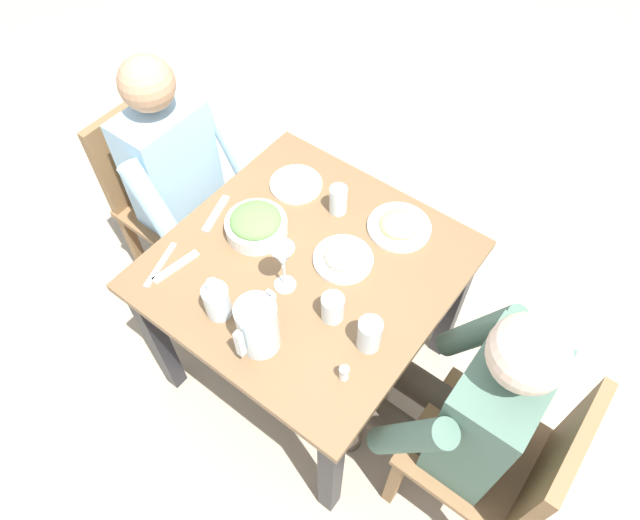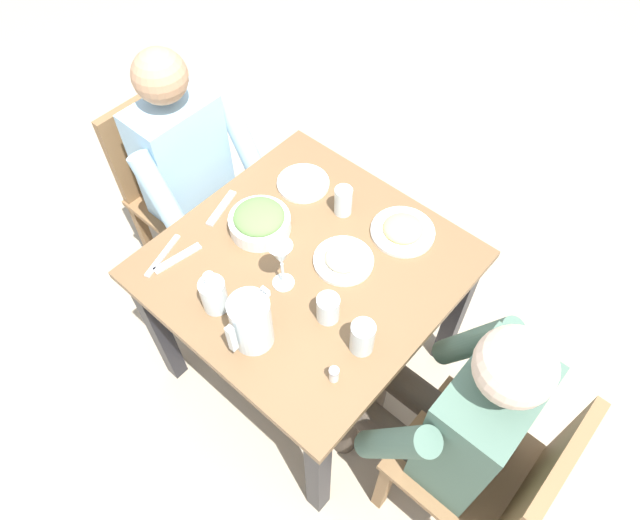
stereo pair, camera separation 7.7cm
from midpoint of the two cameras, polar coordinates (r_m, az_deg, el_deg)
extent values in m
plane|color=tan|center=(2.48, -0.10, -10.26)|extent=(8.00, 8.00, 0.00)
cube|color=brown|center=(1.86, -0.14, -0.50)|extent=(0.91, 0.91, 0.03)
cube|color=#232328|center=(2.50, -0.94, 5.13)|extent=(0.06, 0.06, 0.71)
cube|color=#232328|center=(2.22, -14.95, -6.80)|extent=(0.06, 0.06, 0.71)
cube|color=#232328|center=(2.26, 14.46, -5.19)|extent=(0.06, 0.06, 0.71)
cube|color=#232328|center=(1.95, 1.01, -20.76)|extent=(0.06, 0.06, 0.71)
cube|color=olive|center=(2.79, -11.05, 6.45)|extent=(0.04, 0.04, 0.43)
cube|color=olive|center=(2.68, -16.38, 2.29)|extent=(0.04, 0.04, 0.43)
cube|color=olive|center=(2.61, -6.09, 2.91)|extent=(0.04, 0.04, 0.43)
cube|color=olive|center=(2.49, -11.60, -1.70)|extent=(0.04, 0.04, 0.43)
cube|color=olive|center=(2.47, -12.15, 5.91)|extent=(0.40, 0.40, 0.03)
cube|color=olive|center=(2.43, -15.90, 11.43)|extent=(0.38, 0.04, 0.42)
cube|color=olive|center=(2.21, 20.67, -19.77)|extent=(0.04, 0.04, 0.43)
cube|color=olive|center=(2.10, 7.54, -21.67)|extent=(0.04, 0.04, 0.43)
cube|color=olive|center=(2.21, 12.99, -14.88)|extent=(0.04, 0.04, 0.43)
cube|color=olive|center=(1.93, 15.76, -18.97)|extent=(0.40, 0.40, 0.03)
cube|color=olive|center=(1.74, 22.72, -19.94)|extent=(0.38, 0.04, 0.42)
cube|color=#9EC6E0|center=(2.26, -12.80, 9.98)|extent=(0.32, 0.20, 0.50)
sphere|color=tan|center=(2.03, -14.76, 17.46)|extent=(0.19, 0.19, 0.19)
cylinder|color=#473D33|center=(2.39, -7.11, 4.27)|extent=(0.11, 0.38, 0.11)
cylinder|color=#473D33|center=(2.46, -3.56, -0.93)|extent=(0.10, 0.10, 0.46)
cylinder|color=#9EC6E0|center=(2.25, -6.69, 11.64)|extent=(0.08, 0.23, 0.37)
cylinder|color=#473D33|center=(2.33, -10.09, 1.84)|extent=(0.11, 0.38, 0.11)
cylinder|color=#473D33|center=(2.39, -6.36, -3.42)|extent=(0.10, 0.10, 0.46)
cylinder|color=#9EC6E0|center=(2.09, -14.51, 5.80)|extent=(0.08, 0.23, 0.37)
cube|color=#4C6B5B|center=(1.69, 16.91, -15.69)|extent=(0.32, 0.20, 0.50)
sphere|color=beige|center=(1.36, 20.62, -10.10)|extent=(0.19, 0.19, 0.19)
cylinder|color=#473D33|center=(1.93, 8.58, -17.28)|extent=(0.11, 0.38, 0.11)
cylinder|color=#473D33|center=(2.14, 3.67, -15.93)|extent=(0.10, 0.10, 0.46)
cylinder|color=#4C6B5B|center=(1.60, 8.93, -17.83)|extent=(0.08, 0.23, 0.37)
cylinder|color=#473D33|center=(1.99, 11.53, -13.63)|extent=(0.11, 0.38, 0.11)
cylinder|color=#473D33|center=(2.20, 6.53, -12.73)|extent=(0.10, 0.10, 0.46)
cylinder|color=#4C6B5B|center=(1.77, 16.58, -8.00)|extent=(0.08, 0.23, 0.37)
cylinder|color=silver|center=(1.62, -5.58, -6.31)|extent=(0.12, 0.12, 0.19)
cube|color=silver|center=(1.59, -7.52, -7.88)|extent=(0.02, 0.02, 0.11)
cube|color=silver|center=(1.57, -4.44, -3.53)|extent=(0.04, 0.03, 0.02)
cylinder|color=white|center=(1.91, -4.98, 3.64)|extent=(0.21, 0.21, 0.05)
ellipsoid|color=#608E47|center=(1.89, -5.05, 4.33)|extent=(0.17, 0.17, 0.06)
cylinder|color=white|center=(1.94, 9.46, 2.81)|extent=(0.22, 0.22, 0.01)
ellipsoid|color=#E0C670|center=(1.93, 9.53, 3.12)|extent=(0.13, 0.13, 0.04)
cylinder|color=white|center=(1.84, 3.58, -0.10)|extent=(0.20, 0.20, 0.01)
ellipsoid|color=#B7AD89|center=(1.83, 3.60, 0.21)|extent=(0.12, 0.12, 0.04)
cylinder|color=white|center=(2.06, -0.63, 7.72)|extent=(0.19, 0.19, 0.01)
ellipsoid|color=white|center=(2.05, -0.64, 7.99)|extent=(0.12, 0.12, 0.03)
cylinder|color=silver|center=(1.64, 5.65, -7.80)|extent=(0.07, 0.07, 0.11)
cylinder|color=silver|center=(1.94, 3.50, 5.93)|extent=(0.06, 0.06, 0.11)
cylinder|color=silver|center=(1.69, 2.12, -4.93)|extent=(0.07, 0.07, 0.10)
cylinder|color=silver|center=(1.80, -2.56, -2.26)|extent=(0.07, 0.07, 0.01)
cylinder|color=silver|center=(1.75, -2.63, -1.30)|extent=(0.01, 0.01, 0.10)
cone|color=silver|center=(1.68, -2.75, 0.55)|extent=(0.08, 0.08, 0.09)
cylinder|color=silver|center=(1.72, -9.39, -3.56)|extent=(0.08, 0.08, 0.12)
cylinder|color=gold|center=(1.74, -9.28, -3.98)|extent=(0.07, 0.07, 0.07)
cylinder|color=silver|center=(1.66, -9.76, -2.03)|extent=(0.03, 0.03, 0.04)
cylinder|color=white|center=(1.62, 2.80, -11.58)|extent=(0.03, 0.03, 0.04)
cylinder|color=#B2B2B7|center=(1.60, 2.84, -11.17)|extent=(0.03, 0.03, 0.01)
cube|color=silver|center=(2.01, -8.83, 5.18)|extent=(0.17, 0.08, 0.01)
cube|color=silver|center=(1.91, -14.48, 0.41)|extent=(0.18, 0.07, 0.01)
cube|color=silver|center=(1.90, -13.04, 0.15)|extent=(0.17, 0.05, 0.01)
camera|label=1|loc=(0.04, -88.78, 1.67)|focal=31.74mm
camera|label=2|loc=(0.04, 91.22, -1.67)|focal=31.74mm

